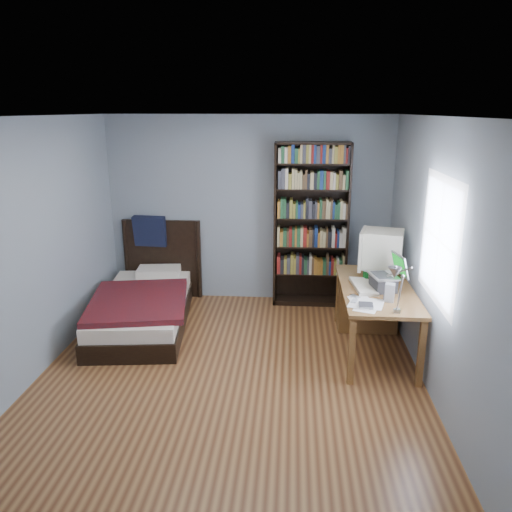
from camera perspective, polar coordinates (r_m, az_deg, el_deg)
name	(u,v)px	position (r m, az deg, el deg)	size (l,w,h in m)	color
room	(232,253)	(4.72, -2.75, 0.38)	(4.20, 4.24, 2.50)	brown
desk	(369,300)	(6.00, 12.78, -4.90)	(0.75, 1.59, 0.73)	brown
crt_monitor	(380,250)	(5.81, 14.02, 0.69)	(0.56, 0.51, 0.53)	beige
laptop	(385,280)	(5.39, 14.54, -2.68)	(0.39, 0.38, 0.40)	#2D2D30
desk_lamp	(396,277)	(4.37, 15.66, -2.33)	(0.22, 0.49, 0.58)	#99999E
keyboard	(363,286)	(5.43, 12.18, -3.42)	(0.20, 0.51, 0.04)	beige
speaker	(390,293)	(5.10, 15.03, -4.06)	(0.09, 0.09, 0.18)	gray
soda_can	(366,276)	(5.66, 12.42, -2.20)	(0.06, 0.06, 0.11)	#073918
mouse	(373,278)	(5.71, 13.21, -2.48)	(0.07, 0.12, 0.04)	silver
phone_silver	(355,297)	(5.14, 11.24, -4.59)	(0.05, 0.11, 0.02)	#B5B5B9
phone_grey	(354,301)	(5.02, 11.17, -5.09)	(0.05, 0.10, 0.02)	gray
external_drive	(366,306)	(4.93, 12.44, -5.57)	(0.13, 0.13, 0.03)	gray
bookshelf	(311,225)	(6.61, 6.29, 3.49)	(0.97, 0.30, 2.17)	black
bed	(145,303)	(6.35, -12.57, -5.25)	(1.31, 2.16, 1.16)	black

